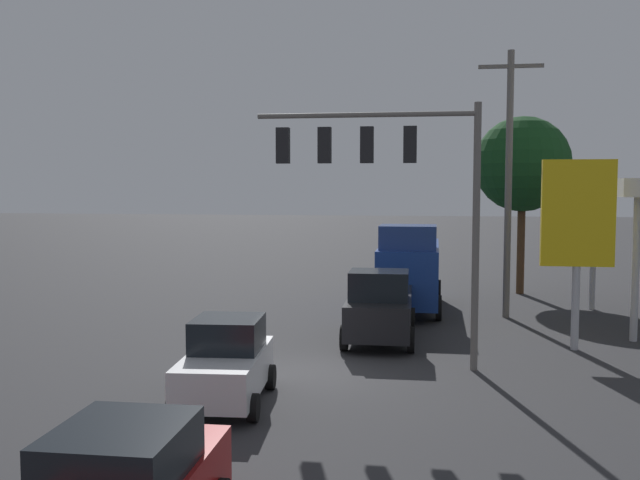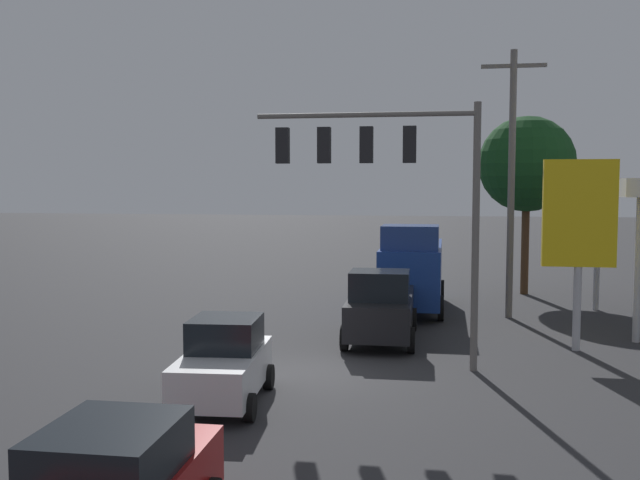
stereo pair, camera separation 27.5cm
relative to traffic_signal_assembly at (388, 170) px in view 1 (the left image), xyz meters
The scene contains 8 objects.
ground_plane 5.98m from the traffic_signal_assembly, 28.72° to the left, with size 200.00×200.00×0.00m, color #2D2D30.
traffic_signal_assembly is the anchor object (origin of this frame).
utility_pole 9.16m from the traffic_signal_assembly, 116.69° to the right, with size 2.40×0.26×10.15m.
price_sign 6.53m from the traffic_signal_assembly, 152.36° to the right, with size 2.18×0.27×5.87m.
pickup_parked 5.49m from the traffic_signal_assembly, 82.76° to the right, with size 2.32×5.23×2.40m.
hatchback_crossing 6.97m from the traffic_signal_assembly, 47.84° to the left, with size 2.17×3.91×1.97m.
delivery_truck 9.92m from the traffic_signal_assembly, 92.39° to the right, with size 2.61×6.82×3.58m.
street_tree 15.45m from the traffic_signal_assembly, 110.50° to the right, with size 4.42×4.42×8.27m.
Camera 1 is at (-3.15, 18.64, 5.10)m, focal length 40.00 mm.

